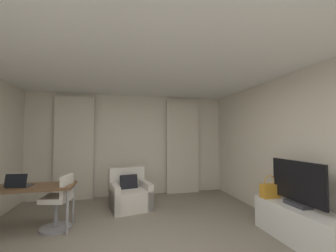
{
  "coord_description": "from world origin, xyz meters",
  "views": [
    {
      "loc": [
        -0.35,
        -2.59,
        1.53
      ],
      "look_at": [
        0.58,
        1.3,
        1.72
      ],
      "focal_mm": 22.51,
      "sensor_mm": 36.0,
      "label": 1
    }
  ],
  "objects_px": {
    "armchair": "(130,195)",
    "laptop": "(18,184)",
    "tv_flatscreen": "(297,185)",
    "handbag_primary": "(270,190)",
    "tv_console": "(301,225)",
    "desk_chair": "(59,205)",
    "desk": "(28,190)"
  },
  "relations": [
    {
      "from": "armchair",
      "to": "tv_console",
      "type": "xyz_separation_m",
      "value": [
        2.31,
        -2.06,
        -0.02
      ]
    },
    {
      "from": "armchair",
      "to": "handbag_primary",
      "type": "relative_size",
      "value": 2.48
    },
    {
      "from": "desk_chair",
      "to": "tv_flatscreen",
      "type": "height_order",
      "value": "tv_flatscreen"
    },
    {
      "from": "armchair",
      "to": "tv_console",
      "type": "relative_size",
      "value": 0.66
    },
    {
      "from": "laptop",
      "to": "tv_flatscreen",
      "type": "relative_size",
      "value": 0.38
    },
    {
      "from": "armchair",
      "to": "tv_console",
      "type": "bearing_deg",
      "value": -41.73
    },
    {
      "from": "laptop",
      "to": "handbag_primary",
      "type": "relative_size",
      "value": 0.95
    },
    {
      "from": "desk",
      "to": "tv_console",
      "type": "bearing_deg",
      "value": -18.21
    },
    {
      "from": "desk",
      "to": "laptop",
      "type": "bearing_deg",
      "value": -165.12
    },
    {
      "from": "armchair",
      "to": "desk",
      "type": "distance_m",
      "value": 1.86
    },
    {
      "from": "armchair",
      "to": "laptop",
      "type": "xyz_separation_m",
      "value": [
        -1.78,
        -0.79,
        0.49
      ]
    },
    {
      "from": "armchair",
      "to": "tv_flatscreen",
      "type": "bearing_deg",
      "value": -41.09
    },
    {
      "from": "armchair",
      "to": "laptop",
      "type": "distance_m",
      "value": 2.01
    },
    {
      "from": "laptop",
      "to": "handbag_primary",
      "type": "bearing_deg",
      "value": -11.07
    },
    {
      "from": "laptop",
      "to": "tv_console",
      "type": "distance_m",
      "value": 4.31
    },
    {
      "from": "laptop",
      "to": "tv_console",
      "type": "bearing_deg",
      "value": -17.29
    },
    {
      "from": "desk",
      "to": "desk_chair",
      "type": "xyz_separation_m",
      "value": [
        0.46,
        -0.01,
        -0.27
      ]
    },
    {
      "from": "handbag_primary",
      "to": "desk_chair",
      "type": "bearing_deg",
      "value": 166.7
    },
    {
      "from": "tv_flatscreen",
      "to": "handbag_primary",
      "type": "height_order",
      "value": "tv_flatscreen"
    },
    {
      "from": "armchair",
      "to": "handbag_primary",
      "type": "height_order",
      "value": "handbag_primary"
    },
    {
      "from": "laptop",
      "to": "handbag_primary",
      "type": "xyz_separation_m",
      "value": [
        3.98,
        -0.78,
        -0.14
      ]
    },
    {
      "from": "armchair",
      "to": "desk",
      "type": "relative_size",
      "value": 0.66
    },
    {
      "from": "handbag_primary",
      "to": "tv_console",
      "type": "bearing_deg",
      "value": -77.99
    },
    {
      "from": "armchair",
      "to": "handbag_primary",
      "type": "distance_m",
      "value": 2.72
    },
    {
      "from": "tv_console",
      "to": "handbag_primary",
      "type": "distance_m",
      "value": 0.63
    },
    {
      "from": "tv_console",
      "to": "handbag_primary",
      "type": "bearing_deg",
      "value": 102.01
    },
    {
      "from": "tv_console",
      "to": "handbag_primary",
      "type": "xyz_separation_m",
      "value": [
        -0.1,
        0.49,
        0.38
      ]
    },
    {
      "from": "desk",
      "to": "tv_console",
      "type": "xyz_separation_m",
      "value": [
        3.97,
        -1.3,
        -0.4
      ]
    },
    {
      "from": "desk",
      "to": "tv_console",
      "type": "height_order",
      "value": "desk"
    },
    {
      "from": "desk",
      "to": "laptop",
      "type": "xyz_separation_m",
      "value": [
        -0.12,
        -0.03,
        0.11
      ]
    },
    {
      "from": "laptop",
      "to": "desk_chair",
      "type": "bearing_deg",
      "value": 2.44
    },
    {
      "from": "laptop",
      "to": "handbag_primary",
      "type": "distance_m",
      "value": 4.06
    }
  ]
}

